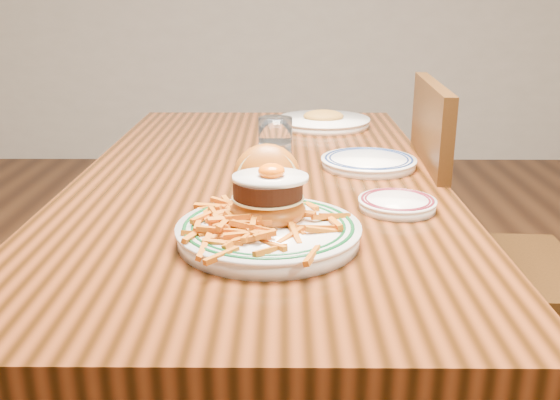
{
  "coord_description": "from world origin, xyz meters",
  "views": [
    {
      "loc": [
        0.06,
        -1.42,
        1.16
      ],
      "look_at": [
        0.05,
        -0.39,
        0.82
      ],
      "focal_mm": 40.0,
      "sensor_mm": 36.0,
      "label": 1
    }
  ],
  "objects_px": {
    "table": "(260,209)",
    "chair_right": "(469,251)",
    "main_plate": "(268,215)",
    "side_plate": "(397,203)"
  },
  "relations": [
    {
      "from": "chair_right",
      "to": "side_plate",
      "type": "distance_m",
      "value": 0.52
    },
    {
      "from": "table",
      "to": "side_plate",
      "type": "relative_size",
      "value": 10.42
    },
    {
      "from": "side_plate",
      "to": "table",
      "type": "bearing_deg",
      "value": 143.29
    },
    {
      "from": "main_plate",
      "to": "chair_right",
      "type": "bearing_deg",
      "value": 41.86
    },
    {
      "from": "chair_right",
      "to": "side_plate",
      "type": "xyz_separation_m",
      "value": [
        -0.27,
        -0.36,
        0.26
      ]
    },
    {
      "from": "table",
      "to": "chair_right",
      "type": "distance_m",
      "value": 0.58
    },
    {
      "from": "main_plate",
      "to": "table",
      "type": "bearing_deg",
      "value": 91.67
    },
    {
      "from": "table",
      "to": "side_plate",
      "type": "distance_m",
      "value": 0.39
    },
    {
      "from": "table",
      "to": "main_plate",
      "type": "bearing_deg",
      "value": -85.57
    },
    {
      "from": "chair_right",
      "to": "main_plate",
      "type": "xyz_separation_m",
      "value": [
        -0.52,
        -0.51,
        0.28
      ]
    }
  ]
}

